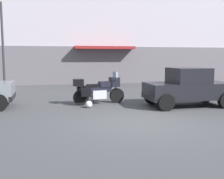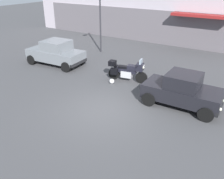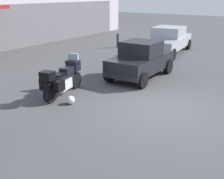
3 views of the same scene
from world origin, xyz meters
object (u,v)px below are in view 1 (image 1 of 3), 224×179
(helmet, at_px, (89,104))
(car_compact_side, at_px, (188,87))
(motorcycle, at_px, (98,90))
(streetlamp_curbside, at_px, (2,38))

(helmet, xyz_separation_m, car_compact_side, (3.98, -0.43, 0.63))
(motorcycle, distance_m, streetlamp_curbside, 6.35)
(helmet, distance_m, car_compact_side, 4.05)
(car_compact_side, relative_size, streetlamp_curbside, 0.70)
(motorcycle, relative_size, car_compact_side, 0.64)
(car_compact_side, xyz_separation_m, streetlamp_curbside, (-7.97, 5.01, 2.24))
(motorcycle, bearing_deg, car_compact_side, -29.82)
(helmet, relative_size, streetlamp_curbside, 0.06)
(motorcycle, distance_m, helmet, 1.04)
(motorcycle, height_order, streetlamp_curbside, streetlamp_curbside)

